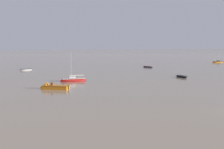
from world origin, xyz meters
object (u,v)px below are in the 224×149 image
object	(u,v)px
sailboat_moored_0	(218,62)
rowboat_moored_2	(26,70)
rowboat_moored_0	(148,67)
rowboat_moored_1	(182,77)
sailboat_moored_1	(73,80)
motorboat_moored_3	(52,87)

from	to	relation	value
sailboat_moored_0	rowboat_moored_2	size ratio (longest dim) A/B	1.41
sailboat_moored_0	rowboat_moored_2	distance (m)	83.27
rowboat_moored_0	rowboat_moored_1	size ratio (longest dim) A/B	1.05
sailboat_moored_1	rowboat_moored_2	size ratio (longest dim) A/B	1.60
rowboat_moored_0	rowboat_moored_2	bearing A→B (deg)	-118.40
sailboat_moored_1	rowboat_moored_1	bearing A→B (deg)	178.23
rowboat_moored_0	sailboat_moored_1	bearing A→B (deg)	-72.64
sailboat_moored_0	sailboat_moored_1	size ratio (longest dim) A/B	0.88
rowboat_moored_2	rowboat_moored_0	bearing A→B (deg)	-23.34
rowboat_moored_1	rowboat_moored_2	world-z (taller)	rowboat_moored_1
motorboat_moored_3	sailboat_moored_0	bearing A→B (deg)	-114.25
sailboat_moored_1	rowboat_moored_1	xyz separation A→B (m)	(26.55, -2.06, -0.12)
motorboat_moored_3	rowboat_moored_2	distance (m)	43.50
rowboat_moored_1	motorboat_moored_3	bearing A→B (deg)	103.98
sailboat_moored_0	motorboat_moored_3	size ratio (longest dim) A/B	1.03
sailboat_moored_0	rowboat_moored_1	size ratio (longest dim) A/B	1.46
rowboat_moored_1	rowboat_moored_2	bearing A→B (deg)	43.05
rowboat_moored_0	rowboat_moored_1	distance (m)	33.20
rowboat_moored_1	rowboat_moored_2	distance (m)	48.21
sailboat_moored_0	rowboat_moored_0	distance (m)	44.17
sailboat_moored_0	rowboat_moored_1	xyz separation A→B (m)	(-50.09, -46.02, -0.08)
sailboat_moored_1	rowboat_moored_1	size ratio (longest dim) A/B	1.66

